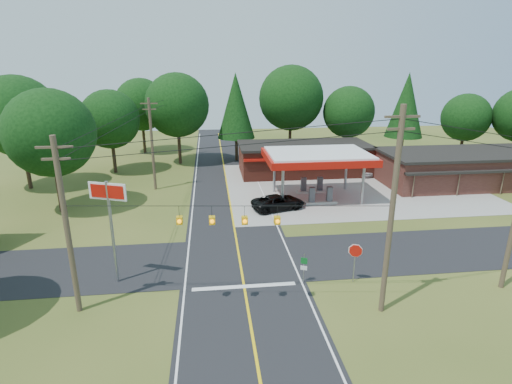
{
  "coord_description": "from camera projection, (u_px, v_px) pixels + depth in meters",
  "views": [
    {
      "loc": [
        -1.84,
        -25.54,
        13.33
      ],
      "look_at": [
        2.0,
        7.0,
        2.8
      ],
      "focal_mm": 28.0,
      "sensor_mm": 36.0,
      "label": 1
    }
  ],
  "objects": [
    {
      "name": "route_sign_post",
      "position": [
        304.0,
        266.0,
        25.16
      ],
      "size": [
        0.39,
        0.2,
        2.02
      ],
      "color": "gray",
      "rests_on": "ground"
    },
    {
      "name": "utility_pole_near_right",
      "position": [
        392.0,
        212.0,
        20.82
      ],
      "size": [
        1.8,
        0.3,
        11.5
      ],
      "color": "#473828",
      "rests_on": "ground"
    },
    {
      "name": "strip_building",
      "position": [
        470.0,
        168.0,
        46.07
      ],
      "size": [
        20.4,
        8.75,
        3.8
      ],
      "color": "#3F1E19",
      "rests_on": "ground"
    },
    {
      "name": "big_stop_sign",
      "position": [
        109.0,
        209.0,
        24.11
      ],
      "size": [
        2.36,
        0.97,
        6.72
      ],
      "color": "gray",
      "rests_on": "ground"
    },
    {
      "name": "octagonal_stop_sign",
      "position": [
        355.0,
        254.0,
        25.01
      ],
      "size": [
        0.85,
        0.4,
        2.65
      ],
      "color": "gray",
      "rests_on": "ground"
    },
    {
      "name": "gas_canopy",
      "position": [
        318.0,
        158.0,
        40.42
      ],
      "size": [
        10.6,
        7.4,
        4.88
      ],
      "color": "gray",
      "rests_on": "ground"
    },
    {
      "name": "cross_road",
      "position": [
        240.0,
        260.0,
        28.42
      ],
      "size": [
        70.0,
        7.0,
        0.02
      ],
      "primitive_type": "cube",
      "color": "black",
      "rests_on": "ground"
    },
    {
      "name": "utility_pole_north",
      "position": [
        177.0,
        125.0,
        59.34
      ],
      "size": [
        0.3,
        0.3,
        9.5
      ],
      "color": "#473828",
      "rests_on": "ground"
    },
    {
      "name": "utility_pole_far_left",
      "position": [
        152.0,
        143.0,
        42.96
      ],
      "size": [
        1.8,
        0.3,
        10.0
      ],
      "color": "#473828",
      "rests_on": "ground"
    },
    {
      "name": "lane_center_yellow",
      "position": [
        240.0,
        260.0,
        28.42
      ],
      "size": [
        0.15,
        110.0,
        0.0
      ],
      "primitive_type": "cube",
      "color": "yellow",
      "rests_on": "main_highway"
    },
    {
      "name": "sedan_car",
      "position": [
        362.0,
        170.0,
        49.99
      ],
      "size": [
        4.09,
        4.09,
        1.25
      ],
      "primitive_type": "imported",
      "rotation": [
        0.0,
        0.0,
        0.13
      ],
      "color": "silver",
      "rests_on": "ground"
    },
    {
      "name": "convenience_store",
      "position": [
        304.0,
        158.0,
        50.69
      ],
      "size": [
        16.4,
        7.55,
        3.8
      ],
      "color": "maroon",
      "rests_on": "ground"
    },
    {
      "name": "suv_car",
      "position": [
        278.0,
        202.0,
        38.17
      ],
      "size": [
        6.31,
        6.31,
        1.42
      ],
      "primitive_type": "imported",
      "rotation": [
        0.0,
        0.0,
        1.85
      ],
      "color": "black",
      "rests_on": "ground"
    },
    {
      "name": "ground",
      "position": [
        240.0,
        260.0,
        28.43
      ],
      "size": [
        120.0,
        120.0,
        0.0
      ],
      "primitive_type": "plane",
      "color": "#3E4E1B",
      "rests_on": "ground"
    },
    {
      "name": "treeline_backdrop",
      "position": [
        230.0,
        114.0,
        48.93
      ],
      "size": [
        70.27,
        51.59,
        13.3
      ],
      "color": "#332316",
      "rests_on": "ground"
    },
    {
      "name": "main_highway",
      "position": [
        240.0,
        260.0,
        28.42
      ],
      "size": [
        8.0,
        120.0,
        0.02
      ],
      "primitive_type": "cube",
      "color": "black",
      "rests_on": "ground"
    },
    {
      "name": "utility_pole_near_left",
      "position": [
        67.0,
        226.0,
        21.05
      ],
      "size": [
        1.8,
        0.3,
        10.0
      ],
      "color": "#473828",
      "rests_on": "ground"
    },
    {
      "name": "overhead_beacons",
      "position": [
        228.0,
        208.0,
        20.74
      ],
      "size": [
        17.04,
        2.04,
        1.03
      ],
      "color": "black",
      "rests_on": "ground"
    }
  ]
}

